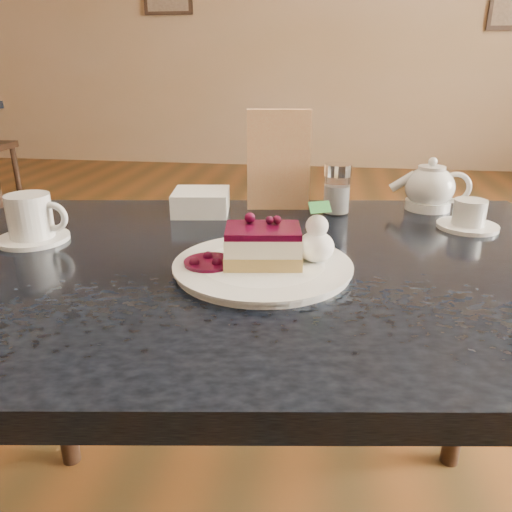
# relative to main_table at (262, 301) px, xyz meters

# --- Properties ---
(main_table) EXTENTS (1.24, 0.92, 0.71)m
(main_table) POSITION_rel_main_table_xyz_m (0.00, 0.00, 0.00)
(main_table) COLOR black
(main_table) RESTS_ON ground
(dessert_plate) EXTENTS (0.26, 0.26, 0.01)m
(dessert_plate) POSITION_rel_main_table_xyz_m (0.01, -0.05, 0.08)
(dessert_plate) COLOR white
(dessert_plate) RESTS_ON main_table
(cheesecake_slice) EXTENTS (0.12, 0.10, 0.06)m
(cheesecake_slice) POSITION_rel_main_table_xyz_m (0.01, -0.05, 0.11)
(cheesecake_slice) COLOR tan
(cheesecake_slice) RESTS_ON dessert_plate
(whipped_cream) EXTENTS (0.06, 0.06, 0.05)m
(whipped_cream) POSITION_rel_main_table_xyz_m (0.09, -0.03, 0.11)
(whipped_cream) COLOR white
(whipped_cream) RESTS_ON dessert_plate
(berry_sauce) EXTENTS (0.08, 0.08, 0.01)m
(berry_sauce) POSITION_rel_main_table_xyz_m (-0.07, -0.06, 0.09)
(berry_sauce) COLOR black
(berry_sauce) RESTS_ON dessert_plate
(coffee_set) EXTENTS (0.13, 0.12, 0.08)m
(coffee_set) POSITION_rel_main_table_xyz_m (-0.41, 0.03, 0.11)
(coffee_set) COLOR white
(coffee_set) RESTS_ON main_table
(tea_set) EXTENTS (0.21, 0.24, 0.10)m
(tea_set) POSITION_rel_main_table_xyz_m (0.32, 0.32, 0.12)
(tea_set) COLOR white
(tea_set) RESTS_ON main_table
(menu_card) EXTENTS (0.14, 0.05, 0.21)m
(menu_card) POSITION_rel_main_table_xyz_m (-0.01, 0.32, 0.18)
(menu_card) COLOR #F9E8A6
(menu_card) RESTS_ON main_table
(sugar_shaker) EXTENTS (0.06, 0.06, 0.10)m
(sugar_shaker) POSITION_rel_main_table_xyz_m (0.12, 0.29, 0.13)
(sugar_shaker) COLOR white
(sugar_shaker) RESTS_ON main_table
(napkin_stack) EXTENTS (0.13, 0.13, 0.05)m
(napkin_stack) POSITION_rel_main_table_xyz_m (-0.17, 0.25, 0.10)
(napkin_stack) COLOR white
(napkin_stack) RESTS_ON main_table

